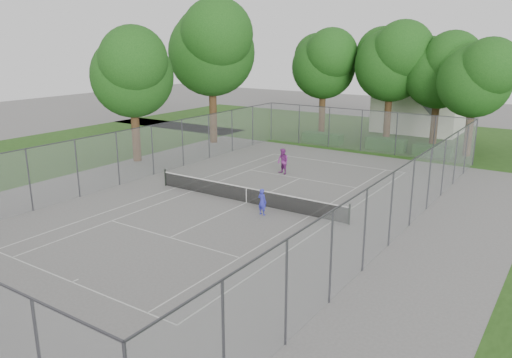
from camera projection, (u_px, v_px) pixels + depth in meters
The scene contains 18 objects.
ground at pixel (246, 203), 28.91m from camera, with size 120.00×120.00×0.00m, color slate.
grass_far at pixel (395, 135), 49.73m from camera, with size 60.00×20.00×0.00m, color #224513.
grass_left at pixel (26, 156), 40.70m from camera, with size 16.00×40.00×0.00m, color #224513.
court_markings at pixel (246, 203), 28.91m from camera, with size 11.03×23.83×0.01m.
tennis_net at pixel (246, 194), 28.77m from camera, with size 12.87×0.10×1.10m.
perimeter_fence at pixel (246, 173), 28.43m from camera, with size 18.08×34.08×3.52m.
tree_far_left at pixel (324, 62), 48.89m from camera, with size 7.19×6.56×10.33m.
tree_far_midleft at pixel (392, 59), 44.95m from camera, with size 7.58×6.92×10.89m.
tree_far_midright at pixel (440, 68), 42.73m from camera, with size 6.93×6.33×9.96m.
tree_far_right at pixel (476, 75), 38.94m from camera, with size 6.54×5.97×9.40m.
tree_side_back at pixel (212, 45), 43.79m from camera, with size 8.80×8.03×12.65m.
tree_side_front at pixel (132, 69), 37.08m from camera, with size 7.10×6.49×10.21m.
hedge_left at pixel (323, 138), 45.73m from camera, with size 3.69×1.11×0.92m, color #1E4E19.
hedge_mid at pixel (386, 144), 42.63m from camera, with size 3.37×0.96×1.06m, color #1E4E19.
hedge_right at pixel (433, 151), 40.45m from camera, with size 3.03×1.11×0.91m, color #1E4E19.
house at pixel (421, 91), 50.71m from camera, with size 8.31×6.44×10.34m.
girl_player at pixel (262, 202), 26.75m from camera, with size 0.53×0.35×1.46m, color #3133BA.
woman_player at pixel (283, 161), 34.94m from camera, with size 0.88×0.69×1.81m, color #812B7F.
Camera 1 is at (15.76, -22.53, 9.06)m, focal length 35.00 mm.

